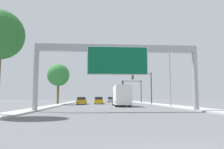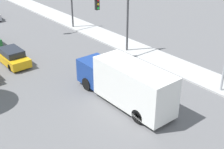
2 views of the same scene
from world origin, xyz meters
name	(u,v)px [view 2 (image 2 of 2)]	position (x,y,z in m)	size (l,w,h in m)	color
sidewalk_right	(36,7)	(9.50, 60.00, 0.07)	(3.00, 120.00, 0.15)	#AEAEAE
car_mid_left	(12,56)	(-1.75, 42.56, 0.71)	(1.79, 4.70, 1.50)	gold
truck_box_primary	(126,83)	(1.75, 30.64, 1.64)	(2.31, 8.73, 3.22)	navy
traffic_light_near_intersection	(118,13)	(7.24, 38.00, 4.23)	(4.07, 0.32, 6.32)	#3D3D3F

